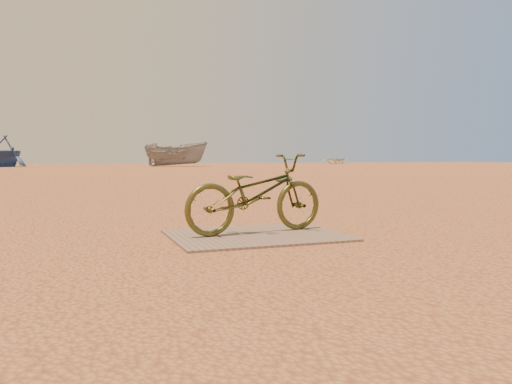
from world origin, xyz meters
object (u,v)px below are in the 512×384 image
object	(u,v)px
boat_far_left	(3,151)
boat_mid_right	(176,154)
plywood_board	(256,235)
boat_far_right	(335,160)
bicycle	(256,193)

from	to	relation	value
boat_far_left	boat_mid_right	xyz separation A→B (m)	(13.35, -2.91, -0.25)
plywood_board	boat_far_left	world-z (taller)	boat_far_left
boat_far_right	bicycle	bearing A→B (deg)	-91.86
plywood_board	boat_far_left	xyz separation A→B (m)	(-6.72, 39.96, 1.27)
boat_far_left	boat_far_right	distance (m)	35.59
boat_far_left	bicycle	bearing A→B (deg)	-53.46
bicycle	boat_far_left	distance (m)	40.44
boat_far_left	plywood_board	bearing A→B (deg)	-53.53
bicycle	boat_mid_right	xyz separation A→B (m)	(6.60, 36.95, 0.61)
bicycle	boat_mid_right	world-z (taller)	boat_mid_right
boat_mid_right	boat_far_left	bearing A→B (deg)	100.79
bicycle	boat_far_left	xyz separation A→B (m)	(-6.75, 39.86, 0.86)
plywood_board	boat_far_right	bearing A→B (deg)	59.77
plywood_board	bicycle	world-z (taller)	bicycle
boat_far_left	boat_mid_right	distance (m)	13.66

